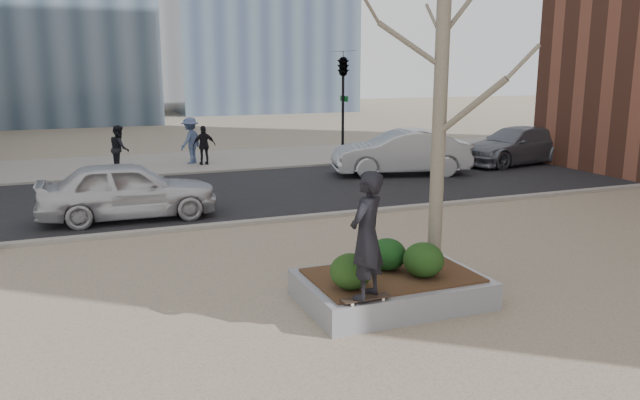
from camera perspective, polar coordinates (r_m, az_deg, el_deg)
name	(u,v)px	position (r m, az deg, el deg)	size (l,w,h in m)	color
ground	(337,310)	(10.33, 1.54, -10.03)	(120.00, 120.00, 0.00)	gray
street	(210,195)	(19.56, -10.05, 0.50)	(60.00, 8.00, 0.02)	black
far_sidewalk	(174,163)	(26.35, -13.17, 3.36)	(60.00, 6.00, 0.02)	gray
planter	(391,289)	(10.66, 6.54, -8.10)	(3.00, 2.00, 0.45)	gray
planter_mulch	(392,275)	(10.58, 6.57, -6.85)	(2.70, 1.70, 0.04)	#382314
sycamore_tree	(441,73)	(10.77, 11.03, 11.35)	(2.80, 2.80, 6.60)	gray
shrub_left	(351,271)	(9.77, 2.84, -6.54)	(0.66, 0.66, 0.56)	#153410
shrub_middle	(387,254)	(10.70, 6.17, -4.96)	(0.64, 0.64, 0.55)	#103312
shrub_right	(423,260)	(10.44, 9.44, -5.42)	(0.68, 0.68, 0.57)	#183912
skateboard	(366,300)	(9.45, 4.19, -9.06)	(0.78, 0.20, 0.07)	black
skateboarder	(367,235)	(9.13, 4.29, -3.25)	(0.70, 0.46, 1.91)	black
police_car	(128,190)	(16.78, -17.13, 0.90)	(1.79, 4.46, 1.52)	silver
car_silver	(401,152)	(22.85, 7.41, 4.34)	(1.72, 4.93, 1.62)	#9EA1A6
car_third	(515,146)	(26.41, 17.41, 4.77)	(2.06, 5.07, 1.47)	slate
pedestrian_a	(120,148)	(24.51, -17.85, 4.51)	(0.84, 0.65, 1.72)	black
pedestrian_b	(191,140)	(25.81, -11.75, 5.36)	(1.20, 0.69, 1.86)	#46587E
pedestrian_c	(204,145)	(25.37, -10.55, 4.95)	(0.91, 0.38, 1.56)	black
traffic_light_far	(343,107)	(25.60, 2.11, 8.46)	(0.60, 2.48, 4.50)	black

